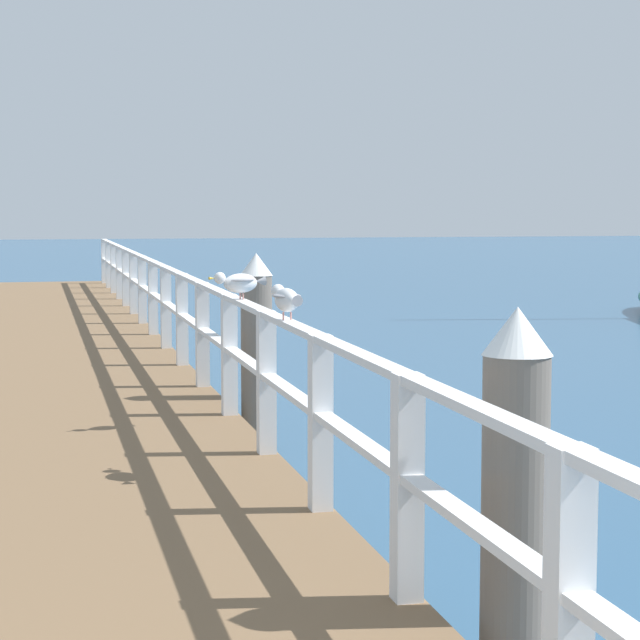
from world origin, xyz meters
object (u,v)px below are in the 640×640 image
Objects in this scene: seagull_foreground at (286,298)px; seagull_background at (239,282)px; dock_piling_near at (515,506)px; dock_piling_far at (257,346)px.

seagull_foreground and seagull_background have the same top height.
dock_piling_near is 3.60× the size of seagull_background.
seagull_foreground is at bearing 163.06° from seagull_background.
dock_piling_far reaches higher than seagull_background.
seagull_background is (-0.39, 4.54, 0.67)m from dock_piling_near.
dock_piling_far is 1.61m from seagull_background.
seagull_foreground is (-0.38, -3.13, 0.67)m from dock_piling_far.
dock_piling_near is 2.92m from seagull_foreground.
dock_piling_near is 1.00× the size of dock_piling_far.
dock_piling_near is at bearing -90.00° from dock_piling_far.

